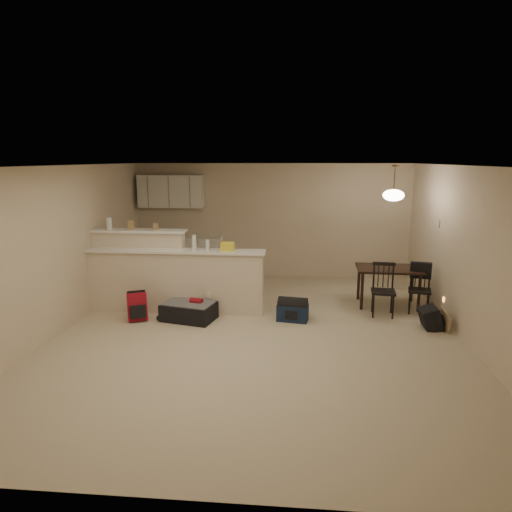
# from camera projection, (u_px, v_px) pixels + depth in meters

# --- Properties ---
(room) EXTENTS (7.00, 7.02, 2.50)m
(room) POSITION_uv_depth(u_px,v_px,m) (259.00, 253.00, 6.66)
(room) COLOR #C5B597
(room) RESTS_ON ground
(breakfast_bar) EXTENTS (3.08, 0.58, 1.39)m
(breakfast_bar) POSITION_uv_depth(u_px,v_px,m) (162.00, 276.00, 7.90)
(breakfast_bar) COLOR beige
(breakfast_bar) RESTS_ON ground
(upper_cabinets) EXTENTS (1.40, 0.34, 0.70)m
(upper_cabinets) POSITION_uv_depth(u_px,v_px,m) (171.00, 191.00, 9.95)
(upper_cabinets) COLOR white
(upper_cabinets) RESTS_ON room
(kitchen_counter) EXTENTS (1.80, 0.60, 0.90)m
(kitchen_counter) POSITION_uv_depth(u_px,v_px,m) (181.00, 257.00, 10.11)
(kitchen_counter) COLOR white
(kitchen_counter) RESTS_ON ground
(thermostat) EXTENTS (0.02, 0.12, 0.12)m
(thermostat) POSITION_uv_depth(u_px,v_px,m) (438.00, 224.00, 7.86)
(thermostat) COLOR beige
(thermostat) RESTS_ON room
(jar) EXTENTS (0.10, 0.10, 0.20)m
(jar) POSITION_uv_depth(u_px,v_px,m) (109.00, 224.00, 7.93)
(jar) COLOR silver
(jar) RESTS_ON breakfast_bar
(cereal_box) EXTENTS (0.10, 0.07, 0.16)m
(cereal_box) POSITION_uv_depth(u_px,v_px,m) (131.00, 225.00, 7.90)
(cereal_box) COLOR #9A794F
(cereal_box) RESTS_ON breakfast_bar
(small_box) EXTENTS (0.08, 0.06, 0.12)m
(small_box) POSITION_uv_depth(u_px,v_px,m) (156.00, 226.00, 7.87)
(small_box) COLOR #9A794F
(small_box) RESTS_ON breakfast_bar
(bottle_a) EXTENTS (0.07, 0.07, 0.26)m
(bottle_a) POSITION_uv_depth(u_px,v_px,m) (194.00, 242.00, 7.64)
(bottle_a) COLOR silver
(bottle_a) RESTS_ON breakfast_bar
(bottle_b) EXTENTS (0.06, 0.06, 0.18)m
(bottle_b) POSITION_uv_depth(u_px,v_px,m) (207.00, 245.00, 7.63)
(bottle_b) COLOR silver
(bottle_b) RESTS_ON breakfast_bar
(bag_lump) EXTENTS (0.22, 0.18, 0.14)m
(bag_lump) POSITION_uv_depth(u_px,v_px,m) (227.00, 247.00, 7.61)
(bag_lump) COLOR #9A794F
(bag_lump) RESTS_ON breakfast_bar
(dining_table) EXTENTS (1.14, 0.78, 0.70)m
(dining_table) POSITION_uv_depth(u_px,v_px,m) (389.00, 272.00, 8.12)
(dining_table) COLOR black
(dining_table) RESTS_ON ground
(pendant_lamp) EXTENTS (0.36, 0.36, 0.62)m
(pendant_lamp) POSITION_uv_depth(u_px,v_px,m) (393.00, 195.00, 7.84)
(pendant_lamp) COLOR brown
(pendant_lamp) RESTS_ON room
(dining_chair_near) EXTENTS (0.43, 0.41, 0.89)m
(dining_chair_near) POSITION_uv_depth(u_px,v_px,m) (383.00, 290.00, 7.62)
(dining_chair_near) COLOR black
(dining_chair_near) RESTS_ON ground
(dining_chair_far) EXTENTS (0.44, 0.42, 0.84)m
(dining_chair_far) POSITION_uv_depth(u_px,v_px,m) (420.00, 289.00, 7.77)
(dining_chair_far) COLOR black
(dining_chair_far) RESTS_ON ground
(suitcase) EXTENTS (0.93, 0.72, 0.28)m
(suitcase) POSITION_uv_depth(u_px,v_px,m) (189.00, 311.00, 7.48)
(suitcase) COLOR black
(suitcase) RESTS_ON ground
(red_backpack) EXTENTS (0.36, 0.30, 0.46)m
(red_backpack) POSITION_uv_depth(u_px,v_px,m) (137.00, 307.00, 7.45)
(red_backpack) COLOR maroon
(red_backpack) RESTS_ON ground
(navy_duffel) EXTENTS (0.53, 0.35, 0.27)m
(navy_duffel) POSITION_uv_depth(u_px,v_px,m) (293.00, 313.00, 7.44)
(navy_duffel) COLOR #13233D
(navy_duffel) RESTS_ON ground
(black_daypack) EXTENTS (0.26, 0.37, 0.33)m
(black_daypack) POSITION_uv_depth(u_px,v_px,m) (430.00, 318.00, 7.10)
(black_daypack) COLOR black
(black_daypack) RESTS_ON ground
(cardboard_sheet) EXTENTS (0.06, 0.38, 0.29)m
(cardboard_sheet) POSITION_uv_depth(u_px,v_px,m) (445.00, 321.00, 7.01)
(cardboard_sheet) COLOR #9A794F
(cardboard_sheet) RESTS_ON ground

